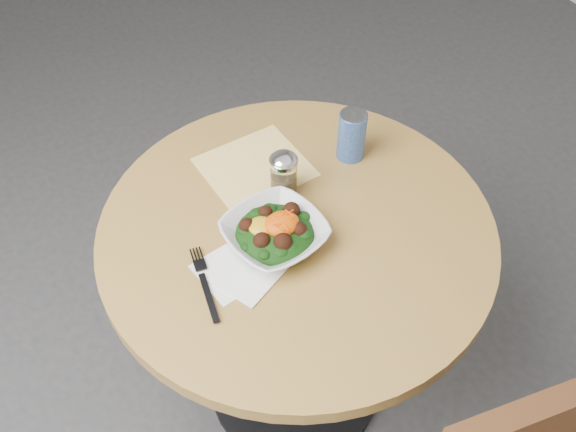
# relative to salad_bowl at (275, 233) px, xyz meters

# --- Properties ---
(ground) EXTENTS (6.00, 6.00, 0.00)m
(ground) POSITION_rel_salad_bowl_xyz_m (0.07, 0.01, -0.78)
(ground) COLOR #323134
(ground) RESTS_ON ground
(table) EXTENTS (0.90, 0.90, 0.75)m
(table) POSITION_rel_salad_bowl_xyz_m (0.07, 0.01, -0.23)
(table) COLOR black
(table) RESTS_ON ground
(cloth_napkin) EXTENTS (0.25, 0.23, 0.00)m
(cloth_napkin) POSITION_rel_salad_bowl_xyz_m (0.08, 0.23, -0.03)
(cloth_napkin) COLOR #FFB00D
(cloth_napkin) RESTS_ON table
(paper_napkins) EXTENTS (0.19, 0.18, 0.00)m
(paper_napkins) POSITION_rel_salad_bowl_xyz_m (-0.11, -0.03, -0.03)
(paper_napkins) COLOR white
(paper_napkins) RESTS_ON table
(salad_bowl) EXTENTS (0.24, 0.24, 0.08)m
(salad_bowl) POSITION_rel_salad_bowl_xyz_m (0.00, 0.00, 0.00)
(salad_bowl) COLOR silver
(salad_bowl) RESTS_ON table
(fork) EXTENTS (0.06, 0.20, 0.00)m
(fork) POSITION_rel_salad_bowl_xyz_m (-0.18, -0.02, -0.02)
(fork) COLOR black
(fork) RESTS_ON table
(spice_shaker) EXTENTS (0.07, 0.07, 0.12)m
(spice_shaker) POSITION_rel_salad_bowl_xyz_m (0.09, 0.12, 0.03)
(spice_shaker) COLOR silver
(spice_shaker) RESTS_ON table
(beverage_can) EXTENTS (0.07, 0.07, 0.13)m
(beverage_can) POSITION_rel_salad_bowl_xyz_m (0.30, 0.14, 0.04)
(beverage_can) COLOR navy
(beverage_can) RESTS_ON table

